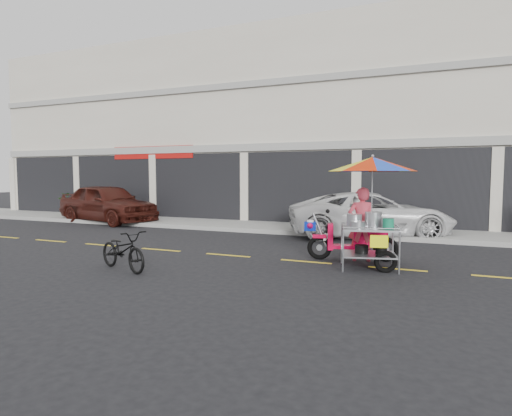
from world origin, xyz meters
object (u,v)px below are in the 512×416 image
at_px(white_pickup, 370,214).
at_px(food_vendor_rig, 367,196).
at_px(maroon_sedan, 108,203).
at_px(near_bicycle, 123,250).

distance_m(white_pickup, food_vendor_rig, 4.65).
bearing_deg(white_pickup, food_vendor_rig, 164.03).
relative_size(maroon_sedan, food_vendor_rig, 1.77).
height_order(white_pickup, food_vendor_rig, food_vendor_rig).
distance_m(maroon_sedan, white_pickup, 10.73).
height_order(near_bicycle, food_vendor_rig, food_vendor_rig).
bearing_deg(near_bicycle, food_vendor_rig, -41.35).
bearing_deg(food_vendor_rig, near_bicycle, -164.62).
bearing_deg(near_bicycle, maroon_sedan, 63.83).
xyz_separation_m(maroon_sedan, food_vendor_rig, (11.29, -4.47, 0.70)).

